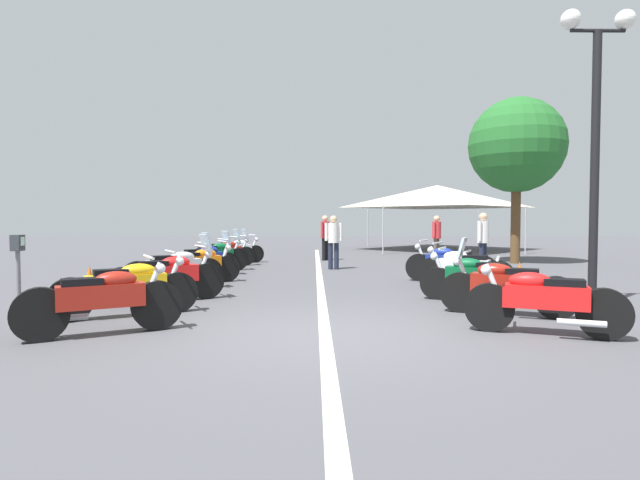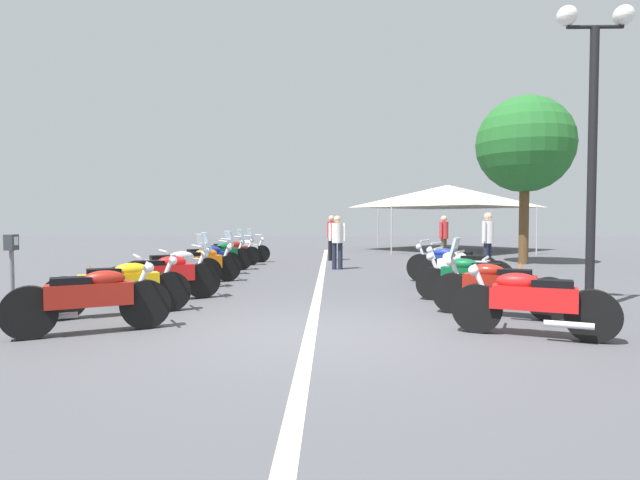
{
  "view_description": "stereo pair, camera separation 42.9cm",
  "coord_description": "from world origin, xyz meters",
  "px_view_note": "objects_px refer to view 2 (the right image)",
  "views": [
    {
      "loc": [
        -6.51,
        0.15,
        1.5
      ],
      "look_at": [
        5.48,
        0.0,
        1.01
      ],
      "focal_mm": 28.34,
      "sensor_mm": 36.0,
      "label": 1
    },
    {
      "loc": [
        -6.51,
        -0.28,
        1.5
      ],
      "look_at": [
        5.48,
        0.0,
        1.01
      ],
      "focal_mm": 28.34,
      "sensor_mm": 36.0,
      "label": 2
    }
  ],
  "objects_px": {
    "traffic_cone_1": "(520,277)",
    "traffic_cone_0": "(90,280)",
    "bystander_1": "(331,234)",
    "event_tent": "(448,196)",
    "motorcycle_left_row_5": "(206,259)",
    "motorcycle_left_row_6": "(220,255)",
    "motorcycle_left_row_3": "(175,268)",
    "motorcycle_left_row_7": "(230,252)",
    "bystander_2": "(444,235)",
    "street_lamp_twin_globe": "(593,104)",
    "motorcycle_right_row_2": "(472,278)",
    "motorcycle_right_row_4": "(451,263)",
    "motorcycle_left_row_2": "(164,275)",
    "motorcycle_left_row_1": "(121,286)",
    "motorcycle_right_row_3": "(462,269)",
    "bystander_3": "(337,238)",
    "motorcycle_left_row_4": "(200,264)",
    "motorcycle_right_row_0": "(531,301)",
    "motorcycle_left_row_0": "(91,298)",
    "motorcycle_right_row_1": "(497,286)",
    "motorcycle_left_row_8": "(242,250)",
    "roadside_tree_0": "(525,145)",
    "bystander_0": "(488,238)",
    "parking_meter": "(12,262)"
  },
  "relations": [
    {
      "from": "motorcycle_left_row_6",
      "to": "roadside_tree_0",
      "type": "xyz_separation_m",
      "value": [
        2.62,
        -9.75,
        3.54
      ]
    },
    {
      "from": "motorcycle_left_row_5",
      "to": "traffic_cone_0",
      "type": "relative_size",
      "value": 2.75
    },
    {
      "from": "motorcycle_left_row_0",
      "to": "roadside_tree_0",
      "type": "height_order",
      "value": "roadside_tree_0"
    },
    {
      "from": "motorcycle_right_row_1",
      "to": "traffic_cone_0",
      "type": "bearing_deg",
      "value": 9.4
    },
    {
      "from": "motorcycle_left_row_6",
      "to": "event_tent",
      "type": "xyz_separation_m",
      "value": [
        10.32,
        -8.94,
        2.18
      ]
    },
    {
      "from": "motorcycle_left_row_1",
      "to": "event_tent",
      "type": "height_order",
      "value": "event_tent"
    },
    {
      "from": "motorcycle_left_row_7",
      "to": "motorcycle_right_row_1",
      "type": "distance_m",
      "value": 10.19
    },
    {
      "from": "motorcycle_left_row_5",
      "to": "motorcycle_left_row_7",
      "type": "xyz_separation_m",
      "value": [
        2.89,
        -0.03,
        0.0
      ]
    },
    {
      "from": "bystander_2",
      "to": "street_lamp_twin_globe",
      "type": "bearing_deg",
      "value": 128.56
    },
    {
      "from": "motorcycle_left_row_7",
      "to": "motorcycle_right_row_4",
      "type": "relative_size",
      "value": 0.97
    },
    {
      "from": "motorcycle_left_row_0",
      "to": "motorcycle_right_row_0",
      "type": "height_order",
      "value": "motorcycle_left_row_0"
    },
    {
      "from": "motorcycle_left_row_6",
      "to": "roadside_tree_0",
      "type": "bearing_deg",
      "value": -15.52
    },
    {
      "from": "motorcycle_left_row_8",
      "to": "motorcycle_left_row_7",
      "type": "bearing_deg",
      "value": -127.25
    },
    {
      "from": "motorcycle_right_row_2",
      "to": "traffic_cone_1",
      "type": "distance_m",
      "value": 2.06
    },
    {
      "from": "bystander_1",
      "to": "event_tent",
      "type": "distance_m",
      "value": 8.71
    },
    {
      "from": "motorcycle_left_row_1",
      "to": "event_tent",
      "type": "relative_size",
      "value": 0.29
    },
    {
      "from": "motorcycle_left_row_3",
      "to": "motorcycle_right_row_2",
      "type": "xyz_separation_m",
      "value": [
        -1.5,
        -5.88,
        -0.03
      ]
    },
    {
      "from": "motorcycle_left_row_0",
      "to": "motorcycle_left_row_2",
      "type": "distance_m",
      "value": 2.65
    },
    {
      "from": "motorcycle_right_row_2",
      "to": "motorcycle_left_row_3",
      "type": "bearing_deg",
      "value": 10.28
    },
    {
      "from": "motorcycle_right_row_1",
      "to": "bystander_1",
      "type": "distance_m",
      "value": 11.06
    },
    {
      "from": "motorcycle_left_row_0",
      "to": "motorcycle_left_row_4",
      "type": "bearing_deg",
      "value": 61.35
    },
    {
      "from": "motorcycle_right_row_0",
      "to": "motorcycle_right_row_1",
      "type": "xyz_separation_m",
      "value": [
        1.36,
        -0.01,
        0.01
      ]
    },
    {
      "from": "traffic_cone_1",
      "to": "traffic_cone_0",
      "type": "bearing_deg",
      "value": 94.92
    },
    {
      "from": "motorcycle_right_row_3",
      "to": "bystander_3",
      "type": "height_order",
      "value": "bystander_3"
    },
    {
      "from": "traffic_cone_1",
      "to": "roadside_tree_0",
      "type": "xyz_separation_m",
      "value": [
        6.59,
        -2.55,
        3.72
      ]
    },
    {
      "from": "motorcycle_right_row_0",
      "to": "motorcycle_right_row_2",
      "type": "distance_m",
      "value": 2.67
    },
    {
      "from": "traffic_cone_1",
      "to": "roadside_tree_0",
      "type": "height_order",
      "value": "roadside_tree_0"
    },
    {
      "from": "motorcycle_left_row_1",
      "to": "traffic_cone_1",
      "type": "relative_size",
      "value": 3.24
    },
    {
      "from": "motorcycle_left_row_1",
      "to": "bystander_1",
      "type": "height_order",
      "value": "bystander_1"
    },
    {
      "from": "motorcycle_left_row_3",
      "to": "motorcycle_left_row_7",
      "type": "distance_m",
      "value": 5.53
    },
    {
      "from": "motorcycle_left_row_2",
      "to": "motorcycle_left_row_0",
      "type": "bearing_deg",
      "value": -122.34
    },
    {
      "from": "motorcycle_left_row_5",
      "to": "motorcycle_right_row_2",
      "type": "relative_size",
      "value": 0.86
    },
    {
      "from": "motorcycle_left_row_5",
      "to": "event_tent",
      "type": "xyz_separation_m",
      "value": [
        11.65,
        -9.0,
        2.19
      ]
    },
    {
      "from": "motorcycle_left_row_6",
      "to": "street_lamp_twin_globe",
      "type": "height_order",
      "value": "street_lamp_twin_globe"
    },
    {
      "from": "motorcycle_left_row_7",
      "to": "motorcycle_right_row_2",
      "type": "relative_size",
      "value": 0.98
    },
    {
      "from": "motorcycle_right_row_1",
      "to": "parking_meter",
      "type": "height_order",
      "value": "parking_meter"
    },
    {
      "from": "motorcycle_left_row_2",
      "to": "motorcycle_right_row_4",
      "type": "distance_m",
      "value": 6.5
    },
    {
      "from": "motorcycle_right_row_3",
      "to": "motorcycle_left_row_7",
      "type": "bearing_deg",
      "value": -12.38
    },
    {
      "from": "motorcycle_left_row_3",
      "to": "motorcycle_right_row_0",
      "type": "bearing_deg",
      "value": -67.72
    },
    {
      "from": "motorcycle_right_row_1",
      "to": "bystander_0",
      "type": "height_order",
      "value": "bystander_0"
    },
    {
      "from": "motorcycle_left_row_3",
      "to": "roadside_tree_0",
      "type": "distance_m",
      "value": 12.36
    },
    {
      "from": "motorcycle_right_row_2",
      "to": "bystander_1",
      "type": "relative_size",
      "value": 1.19
    },
    {
      "from": "motorcycle_left_row_4",
      "to": "motorcycle_right_row_1",
      "type": "height_order",
      "value": "motorcycle_right_row_1"
    },
    {
      "from": "roadside_tree_0",
      "to": "bystander_0",
      "type": "bearing_deg",
      "value": 144.6
    },
    {
      "from": "motorcycle_left_row_6",
      "to": "motorcycle_right_row_3",
      "type": "bearing_deg",
      "value": -64.47
    },
    {
      "from": "motorcycle_left_row_5",
      "to": "motorcycle_left_row_6",
      "type": "bearing_deg",
      "value": 50.21
    },
    {
      "from": "traffic_cone_1",
      "to": "bystander_3",
      "type": "distance_m",
      "value": 5.95
    },
    {
      "from": "motorcycle_right_row_4",
      "to": "motorcycle_left_row_4",
      "type": "bearing_deg",
      "value": 29.11
    },
    {
      "from": "motorcycle_right_row_3",
      "to": "traffic_cone_0",
      "type": "distance_m",
      "value": 7.57
    },
    {
      "from": "motorcycle_left_row_3",
      "to": "parking_meter",
      "type": "bearing_deg",
      "value": -139.47
    }
  ]
}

